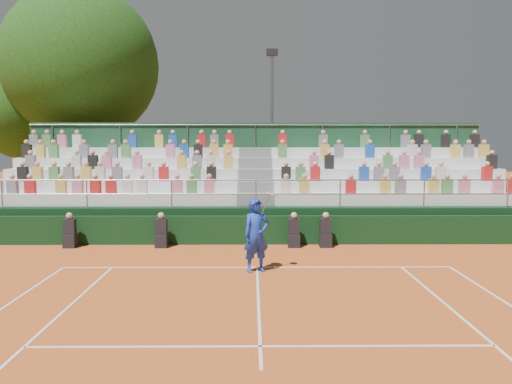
{
  "coord_description": "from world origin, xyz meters",
  "views": [
    {
      "loc": [
        -0.14,
        -13.87,
        3.57
      ],
      "look_at": [
        0.0,
        3.5,
        1.8
      ],
      "focal_mm": 35.0,
      "sensor_mm": 36.0,
      "label": 1
    }
  ],
  "objects_px": {
    "tennis_player": "(256,235)",
    "tree_east": "(81,65)",
    "floodlight_mast": "(272,117)",
    "tree_west": "(28,107)"
  },
  "relations": [
    {
      "from": "tennis_player",
      "to": "floodlight_mast",
      "type": "xyz_separation_m",
      "value": [
        0.94,
        13.15,
        3.84
      ]
    },
    {
      "from": "tennis_player",
      "to": "tree_east",
      "type": "relative_size",
      "value": 0.19
    },
    {
      "from": "tennis_player",
      "to": "floodlight_mast",
      "type": "bearing_deg",
      "value": 85.91
    },
    {
      "from": "tennis_player",
      "to": "floodlight_mast",
      "type": "height_order",
      "value": "floodlight_mast"
    },
    {
      "from": "tennis_player",
      "to": "tree_east",
      "type": "bearing_deg",
      "value": 125.09
    },
    {
      "from": "tree_west",
      "to": "floodlight_mast",
      "type": "relative_size",
      "value": 0.99
    },
    {
      "from": "tree_west",
      "to": "tree_east",
      "type": "xyz_separation_m",
      "value": [
        3.37,
        -1.28,
        2.07
      ]
    },
    {
      "from": "tennis_player",
      "to": "tree_west",
      "type": "bearing_deg",
      "value": 131.38
    },
    {
      "from": "tennis_player",
      "to": "tree_east",
      "type": "xyz_separation_m",
      "value": [
        -8.83,
        12.57,
        6.45
      ]
    },
    {
      "from": "tree_east",
      "to": "tree_west",
      "type": "bearing_deg",
      "value": 159.21
    }
  ]
}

